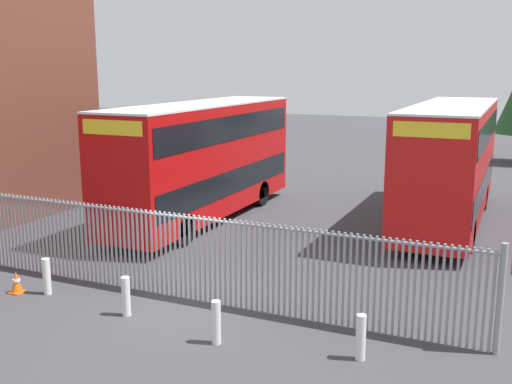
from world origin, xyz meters
TOP-DOWN VIEW (x-y plane):
  - ground_plane at (0.00, 8.00)m, footprint 100.00×100.00m
  - palisade_fence at (-0.85, 0.00)m, footprint 16.13×0.14m
  - double_decker_bus_near_gate at (-3.69, 7.34)m, footprint 2.54×10.81m
  - double_decker_bus_behind_fence_left at (4.91, 10.45)m, footprint 2.54×10.81m
  - bollard_near_left at (-3.56, -1.18)m, footprint 0.20×0.20m
  - bollard_center_front at (-0.88, -1.48)m, footprint 0.20×0.20m
  - bollard_near_right at (1.73, -1.91)m, footprint 0.20×0.20m
  - bollard_far_right at (4.68, -1.37)m, footprint 0.20×0.20m
  - traffic_cone_mid_forecourt at (-4.34, -1.45)m, footprint 0.34×0.34m

SIDE VIEW (x-z plane):
  - ground_plane at x=0.00m, z-range 0.00..0.00m
  - traffic_cone_mid_forecourt at x=-4.34m, z-range -0.01..0.58m
  - bollard_near_left at x=-3.56m, z-range 0.00..0.95m
  - bollard_center_front at x=-0.88m, z-range 0.00..0.95m
  - bollard_near_right at x=1.73m, z-range 0.00..0.95m
  - bollard_far_right at x=4.68m, z-range 0.00..0.95m
  - palisade_fence at x=-0.85m, z-range 0.01..2.36m
  - double_decker_bus_near_gate at x=-3.69m, z-range 0.21..4.63m
  - double_decker_bus_behind_fence_left at x=4.91m, z-range 0.21..4.63m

